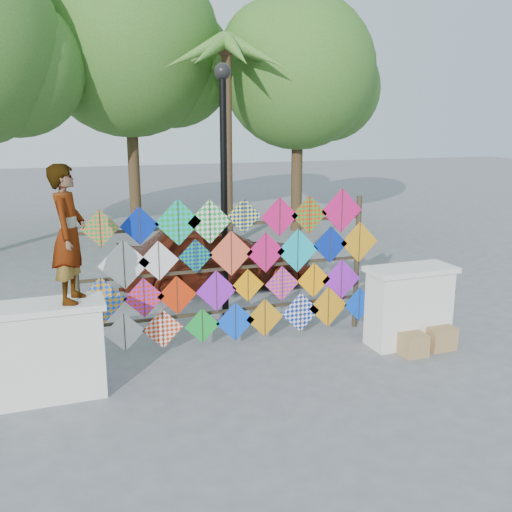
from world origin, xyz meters
name	(u,v)px	position (x,y,z in m)	size (l,w,h in m)	color
ground	(245,362)	(0.00, 0.00, 0.00)	(80.00, 80.00, 0.00)	gray
parapet_left	(51,350)	(-2.70, -0.20, 0.65)	(1.40, 0.65, 1.28)	white
parapet_right	(409,305)	(2.70, -0.20, 0.65)	(1.40, 0.65, 1.28)	white
kite_rack	(237,270)	(0.12, 0.73, 1.23)	(4.96, 0.24, 2.45)	#32291C
tree_mid	(131,45)	(0.11, 11.03, 5.77)	(6.30, 5.60, 8.61)	#4E3621
tree_east	(301,73)	(5.09, 9.53, 4.99)	(5.40, 4.80, 7.42)	#4E3621
palm_tree	(226,67)	(2.20, 8.00, 4.95)	(3.62, 3.62, 5.83)	#4E3621
vendor_woman	(69,234)	(-2.38, -0.20, 2.15)	(0.63, 0.42, 1.74)	#99999E
sedan	(215,255)	(0.67, 4.03, 0.71)	(1.67, 4.15, 1.41)	#561C0E
lamppost	(224,170)	(0.30, 2.00, 2.69)	(0.28, 0.28, 4.46)	black
cardboard_box_near	(413,344)	(2.51, -0.63, 0.17)	(0.38, 0.34, 0.34)	#A37E4F
cardboard_box_far	(439,337)	(3.06, -0.53, 0.18)	(0.43, 0.40, 0.36)	#A37E4F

